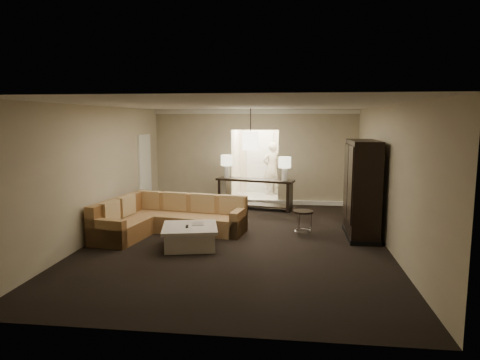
# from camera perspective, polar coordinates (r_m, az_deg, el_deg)

# --- Properties ---
(ground) EXTENTS (8.00, 8.00, 0.00)m
(ground) POSITION_cam_1_polar(r_m,az_deg,el_deg) (9.07, -0.30, -8.01)
(ground) COLOR black
(ground) RESTS_ON ground
(wall_back) EXTENTS (6.00, 0.04, 2.80)m
(wall_back) POSITION_cam_1_polar(r_m,az_deg,el_deg) (12.74, 1.97, 3.09)
(wall_back) COLOR #C3B493
(wall_back) RESTS_ON ground
(wall_front) EXTENTS (6.00, 0.04, 2.80)m
(wall_front) POSITION_cam_1_polar(r_m,az_deg,el_deg) (4.90, -6.28, -5.17)
(wall_front) COLOR #C3B493
(wall_front) RESTS_ON ground
(wall_left) EXTENTS (0.04, 8.00, 2.80)m
(wall_left) POSITION_cam_1_polar(r_m,az_deg,el_deg) (9.63, -18.32, 1.03)
(wall_left) COLOR #C3B493
(wall_left) RESTS_ON ground
(wall_right) EXTENTS (0.04, 8.00, 2.80)m
(wall_right) POSITION_cam_1_polar(r_m,az_deg,el_deg) (8.91, 19.19, 0.45)
(wall_right) COLOR #C3B493
(wall_right) RESTS_ON ground
(ceiling) EXTENTS (6.00, 8.00, 0.02)m
(ceiling) POSITION_cam_1_polar(r_m,az_deg,el_deg) (8.71, -0.32, 9.97)
(ceiling) COLOR silver
(ceiling) RESTS_ON wall_back
(crown_molding) EXTENTS (6.00, 0.10, 0.12)m
(crown_molding) POSITION_cam_1_polar(r_m,az_deg,el_deg) (12.64, 1.98, 9.08)
(crown_molding) COLOR white
(crown_molding) RESTS_ON wall_back
(baseboard) EXTENTS (6.00, 0.10, 0.12)m
(baseboard) POSITION_cam_1_polar(r_m,az_deg,el_deg) (12.87, 1.93, -2.89)
(baseboard) COLOR white
(baseboard) RESTS_ON ground
(side_door) EXTENTS (0.05, 0.90, 2.10)m
(side_door) POSITION_cam_1_polar(r_m,az_deg,el_deg) (12.23, -12.54, 1.04)
(side_door) COLOR white
(side_door) RESTS_ON ground
(foyer) EXTENTS (1.44, 2.02, 2.80)m
(foyer) POSITION_cam_1_polar(r_m,az_deg,el_deg) (14.08, 2.45, 3.16)
(foyer) COLOR beige
(foyer) RESTS_ON ground
(sectional_sofa) EXTENTS (3.07, 2.31, 0.83)m
(sectional_sofa) POSITION_cam_1_polar(r_m,az_deg,el_deg) (9.67, -9.97, -5.09)
(sectional_sofa) COLOR brown
(sectional_sofa) RESTS_ON ground
(coffee_table) EXTENTS (1.27, 1.27, 0.45)m
(coffee_table) POSITION_cam_1_polar(r_m,az_deg,el_deg) (8.60, -6.69, -7.45)
(coffee_table) COLOR beige
(coffee_table) RESTS_ON ground
(console_table) EXTENTS (2.26, 0.99, 0.85)m
(console_table) POSITION_cam_1_polar(r_m,az_deg,el_deg) (12.05, 2.00, -1.49)
(console_table) COLOR black
(console_table) RESTS_ON ground
(armoire) EXTENTS (0.62, 1.45, 2.08)m
(armoire) POSITION_cam_1_polar(r_m,az_deg,el_deg) (9.47, 15.91, -1.45)
(armoire) COLOR black
(armoire) RESTS_ON ground
(drink_table) EXTENTS (0.44, 0.44, 0.55)m
(drink_table) POSITION_cam_1_polar(r_m,az_deg,el_deg) (9.42, 8.41, -5.00)
(drink_table) COLOR black
(drink_table) RESTS_ON ground
(table_lamp_left) EXTENTS (0.34, 0.34, 0.65)m
(table_lamp_left) POSITION_cam_1_polar(r_m,az_deg,el_deg) (12.24, -1.77, 2.34)
(table_lamp_left) COLOR silver
(table_lamp_left) RESTS_ON console_table
(table_lamp_right) EXTENTS (0.34, 0.34, 0.65)m
(table_lamp_right) POSITION_cam_1_polar(r_m,az_deg,el_deg) (11.71, 5.98, 2.03)
(table_lamp_right) COLOR silver
(table_lamp_right) RESTS_ON console_table
(pendant_light) EXTENTS (0.38, 0.38, 1.09)m
(pendant_light) POSITION_cam_1_polar(r_m,az_deg,el_deg) (11.41, 1.41, 5.28)
(pendant_light) COLOR black
(pendant_light) RESTS_ON ceiling
(person) EXTENTS (0.84, 0.72, 1.95)m
(person) POSITION_cam_1_polar(r_m,az_deg,el_deg) (14.34, 4.25, 1.93)
(person) COLOR beige
(person) RESTS_ON ground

